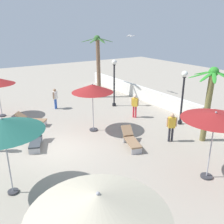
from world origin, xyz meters
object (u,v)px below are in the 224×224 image
guest_1 (172,125)px  patio_umbrella_1 (215,117)px  patio_umbrella_3 (98,206)px  palm_tree_1 (210,94)px  lamp_post_1 (183,91)px  palm_tree_0 (98,60)px  guest_3 (135,104)px  seagull_0 (131,36)px  lounge_chair_1 (36,139)px  patio_umbrella_0 (2,126)px  lounge_chair_0 (31,119)px  lounge_chair_2 (131,139)px  patio_umbrella_2 (92,89)px  lamp_post_0 (114,77)px  guest_2 (55,97)px

guest_1 → patio_umbrella_1: bearing=-19.7°
patio_umbrella_1 → patio_umbrella_3: 6.56m
patio_umbrella_3 → palm_tree_1: bearing=115.5°
lamp_post_1 → palm_tree_0: bearing=-171.2°
guest_3 → palm_tree_1: bearing=11.4°
seagull_0 → lounge_chair_1: bearing=-59.9°
patio_umbrella_0 → palm_tree_0: (-9.68, 9.23, 0.48)m
lounge_chair_0 → guest_3: 6.80m
palm_tree_1 → lounge_chair_2: 4.65m
patio_umbrella_2 → patio_umbrella_0: bearing=-56.8°
palm_tree_0 → seagull_0: 3.65m
lamp_post_0 → lounge_chair_2: (6.14, -2.95, -1.90)m
palm_tree_1 → lounge_chair_2: size_ratio=2.07×
patio_umbrella_2 → guest_2: patio_umbrella_2 is taller
guest_2 → patio_umbrella_2: bearing=5.2°
palm_tree_0 → lounge_chair_0: palm_tree_0 is taller
palm_tree_1 → lounge_chair_0: palm_tree_1 is taller
lounge_chair_1 → lamp_post_0: bearing=116.1°
patio_umbrella_3 → palm_tree_1: size_ratio=0.78×
patio_umbrella_3 → seagull_0: 18.83m
lounge_chair_2 → patio_umbrella_1: bearing=14.1°
palm_tree_0 → seagull_0: seagull_0 is taller
lounge_chair_1 → seagull_0: seagull_0 is taller
guest_3 → lamp_post_0: bearing=175.9°
lamp_post_0 → seagull_0: bearing=127.6°
palm_tree_0 → lounge_chair_1: 10.14m
lounge_chair_2 → guest_1: 2.33m
guest_3 → seagull_0: bearing=146.8°
patio_umbrella_0 → lounge_chair_1: 4.47m
lounge_chair_2 → guest_2: size_ratio=1.26×
patio_umbrella_3 → lounge_chair_1: bearing=172.7°
lamp_post_0 → palm_tree_0: bearing=174.9°
lounge_chair_1 → guest_1: (3.37, 6.30, 0.57)m
patio_umbrella_3 → guest_3: patio_umbrella_3 is taller
patio_umbrella_3 → guest_2: (-13.88, 4.12, -1.91)m
palm_tree_1 → seagull_0: (-10.39, 2.59, 2.47)m
lamp_post_0 → guest_3: (2.88, -0.21, -1.33)m
patio_umbrella_1 → patio_umbrella_3: (1.99, -6.25, 0.15)m
patio_umbrella_1 → lamp_post_1: (-4.70, 3.49, -0.52)m
patio_umbrella_2 → seagull_0: seagull_0 is taller
lounge_chair_0 → seagull_0: bearing=107.4°
patio_umbrella_2 → lamp_post_1: (2.08, 5.15, -0.41)m
lamp_post_0 → guest_1: (6.86, -0.80, -1.32)m
lamp_post_1 → guest_2: size_ratio=2.21×
palm_tree_0 → lamp_post_0: size_ratio=1.45×
palm_tree_0 → palm_tree_1: palm_tree_0 is taller
patio_umbrella_0 → guest_2: size_ratio=1.97×
lamp_post_1 → guest_1: lamp_post_1 is taller
patio_umbrella_3 → guest_1: patio_umbrella_3 is taller
seagull_0 → guest_1: bearing=-23.9°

